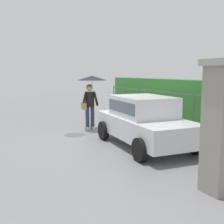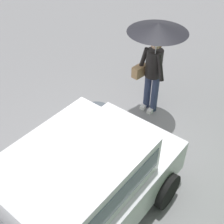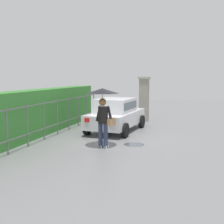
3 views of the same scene
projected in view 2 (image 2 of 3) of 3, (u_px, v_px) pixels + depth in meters
name	position (u px, v px, depth m)	size (l,w,h in m)	color
ground_plane	(109.00, 156.00, 5.54)	(40.00, 40.00, 0.00)	slate
car	(71.00, 193.00, 3.97)	(3.85, 2.12, 1.48)	silver
pedestrian	(155.00, 46.00, 5.60)	(1.14, 1.14, 2.05)	#2D3856
puddle_near	(96.00, 112.00, 6.55)	(0.75, 0.75, 0.00)	#4C545B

